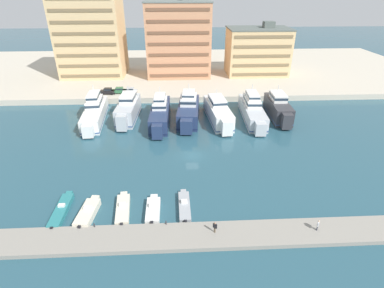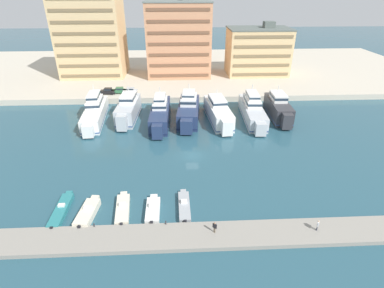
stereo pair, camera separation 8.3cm
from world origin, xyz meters
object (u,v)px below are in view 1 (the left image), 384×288
at_px(yacht_charcoal_mid_right, 278,108).
at_px(pedestrian_near_edge, 318,224).
at_px(car_silver_mid_left, 130,90).
at_px(yacht_navy_center_left, 188,110).
at_px(yacht_white_center, 218,112).
at_px(pedestrian_mid_deck, 215,227).
at_px(yacht_silver_center_right, 252,110).
at_px(motorboat_white_center_left, 153,209).
at_px(yacht_white_far_left, 95,111).
at_px(motorboat_cream_left, 88,212).
at_px(motorboat_teal_far_left, 62,210).
at_px(car_green_left, 119,90).
at_px(car_black_far_left, 108,91).
at_px(yacht_silver_left, 128,109).
at_px(yacht_navy_mid_left, 160,113).
at_px(motorboat_cream_mid_left, 123,209).
at_px(motorboat_grey_center, 184,206).

bearing_deg(yacht_charcoal_mid_right, pedestrian_near_edge, -99.70).
distance_m(car_silver_mid_left, pedestrian_near_edge, 64.79).
height_order(yacht_navy_center_left, yacht_charcoal_mid_right, yacht_navy_center_left).
relative_size(yacht_white_center, pedestrian_mid_deck, 11.20).
bearing_deg(yacht_white_center, yacht_silver_center_right, 5.70).
relative_size(yacht_silver_center_right, motorboat_white_center_left, 3.30).
relative_size(yacht_white_far_left, motorboat_cream_left, 3.06).
relative_size(motorboat_teal_far_left, car_green_left, 2.06).
bearing_deg(car_green_left, yacht_silver_center_right, -24.98).
height_order(motorboat_teal_far_left, car_black_far_left, car_black_far_left).
distance_m(yacht_silver_left, yacht_navy_mid_left, 8.46).
height_order(yacht_white_far_left, pedestrian_near_edge, yacht_white_far_left).
xyz_separation_m(yacht_silver_left, motorboat_teal_far_left, (-5.21, -35.19, -2.08)).
xyz_separation_m(yacht_white_center, car_silver_mid_left, (-23.82, 17.16, 0.29)).
bearing_deg(yacht_navy_center_left, pedestrian_near_edge, -68.47).
bearing_deg(yacht_navy_center_left, car_black_far_left, 145.35).
distance_m(motorboat_cream_mid_left, pedestrian_mid_deck, 14.33).
height_order(yacht_navy_mid_left, yacht_white_center, yacht_navy_mid_left).
relative_size(yacht_charcoal_mid_right, car_silver_mid_left, 4.04).
relative_size(yacht_navy_center_left, pedestrian_mid_deck, 11.00).
relative_size(yacht_white_center, car_silver_mid_left, 4.62).
height_order(pedestrian_near_edge, pedestrian_mid_deck, pedestrian_mid_deck).
xyz_separation_m(car_green_left, pedestrian_mid_deck, (21.68, -56.24, -0.92)).
distance_m(yacht_navy_center_left, pedestrian_mid_deck, 39.89).
distance_m(yacht_silver_center_right, yacht_charcoal_mid_right, 6.72).
bearing_deg(yacht_charcoal_mid_right, yacht_silver_center_right, -175.90).
bearing_deg(pedestrian_near_edge, yacht_charcoal_mid_right, 80.30).
height_order(car_silver_mid_left, pedestrian_mid_deck, car_silver_mid_left).
height_order(yacht_navy_center_left, motorboat_white_center_left, yacht_navy_center_left).
bearing_deg(pedestrian_mid_deck, pedestrian_near_edge, -1.05).
height_order(yacht_white_far_left, yacht_navy_center_left, yacht_navy_center_left).
height_order(yacht_silver_left, motorboat_cream_mid_left, yacht_silver_left).
distance_m(yacht_navy_mid_left, yacht_silver_center_right, 23.02).
xyz_separation_m(yacht_silver_left, motorboat_grey_center, (13.10, -35.15, -2.09)).
height_order(motorboat_grey_center, car_silver_mid_left, car_silver_mid_left).
distance_m(yacht_silver_center_right, pedestrian_near_edge, 39.84).
distance_m(car_black_far_left, pedestrian_near_edge, 68.12).
xyz_separation_m(yacht_navy_mid_left, motorboat_teal_far_left, (-13.29, -32.70, -1.94)).
bearing_deg(yacht_silver_center_right, yacht_charcoal_mid_right, 4.10).
relative_size(yacht_white_center, yacht_charcoal_mid_right, 1.14).
xyz_separation_m(yacht_navy_mid_left, pedestrian_near_edge, (22.80, -38.84, -0.72)).
height_order(motorboat_grey_center, car_black_far_left, car_black_far_left).
distance_m(motorboat_cream_left, pedestrian_mid_deck, 18.77).
relative_size(motorboat_white_center_left, pedestrian_mid_deck, 3.74).
bearing_deg(yacht_charcoal_mid_right, yacht_white_center, -175.00).
bearing_deg(yacht_navy_mid_left, yacht_navy_center_left, 10.15).
bearing_deg(motorboat_cream_mid_left, yacht_silver_left, 96.29).
height_order(motorboat_cream_left, motorboat_white_center_left, motorboat_cream_left).
relative_size(motorboat_cream_mid_left, car_black_far_left, 1.82).
xyz_separation_m(yacht_silver_center_right, yacht_charcoal_mid_right, (6.70, 0.48, 0.17)).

